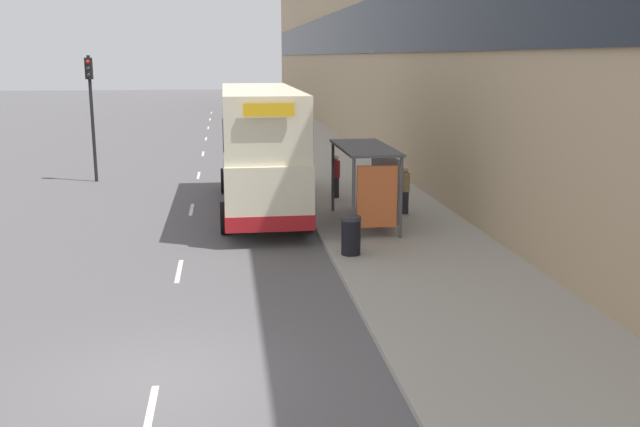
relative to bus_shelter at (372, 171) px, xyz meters
The scene contains 21 objects.
ground_plane 11.78m from the bus_shelter, 119.77° to the right, with size 220.00×220.00×0.00m, color #5B595B.
pavement 28.47m from the bus_shelter, 88.53° to the left, with size 5.00×93.00×0.14m.
terrace_facade 29.38m from the bus_shelter, 80.57° to the left, with size 3.10×93.00×15.41m.
lane_mark_0 12.83m from the bus_shelter, 117.04° to the right, with size 0.12×2.00×0.01m.
lane_mark_1 7.13m from the bus_shelter, 147.08° to the right, with size 0.12×2.00×0.01m.
lane_mark_2 7.18m from the bus_shelter, 146.41° to the left, with size 0.12×2.00×0.01m.
lane_mark_3 12.92m from the bus_shelter, 116.85° to the left, with size 0.12×2.00×0.01m.
lane_mark_4 19.92m from the bus_shelter, 106.92° to the left, with size 0.12×2.00×0.01m.
lane_mark_5 27.23m from the bus_shelter, 102.27° to the left, with size 0.12×2.00×0.01m.
lane_mark_6 34.65m from the bus_shelter, 99.60° to the left, with size 0.12×2.00×0.01m.
lane_mark_7 42.13m from the bus_shelter, 97.88° to the left, with size 0.12×2.00×0.01m.
lane_mark_8 49.63m from the bus_shelter, 96.68° to the left, with size 0.12×2.00×0.01m.
bus_shelter is the anchor object (origin of this frame).
double_decker_bus_near 4.71m from the bus_shelter, 134.61° to the left, with size 2.85×10.50×4.30m.
car_0 41.66m from the bus_shelter, 93.96° to the left, with size 2.04×4.21×1.75m.
car_1 34.14m from the bus_shelter, 95.06° to the left, with size 1.92×3.89×1.72m.
car_2 52.76m from the bus_shelter, 93.17° to the left, with size 1.90×3.89×1.66m.
pedestrian_at_shelter 2.35m from the bus_shelter, 46.78° to the left, with size 0.32×0.32×1.62m.
pedestrian_1 4.78m from the bus_shelter, 95.01° to the left, with size 0.32×0.32×1.63m.
litter_bin 3.66m from the bus_shelter, 110.71° to the right, with size 0.55×0.55×1.05m.
traffic_light_far_kerb 14.64m from the bus_shelter, 134.41° to the left, with size 0.30×0.32×5.43m.
Camera 1 is at (1.27, -11.44, 5.37)m, focal length 40.00 mm.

